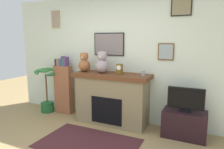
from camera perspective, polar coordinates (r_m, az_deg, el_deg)
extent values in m
cube|color=silver|center=(4.34, 1.56, 4.44)|extent=(5.20, 0.12, 2.60)
cube|color=black|center=(4.33, -0.87, 8.41)|extent=(0.68, 0.02, 0.47)
cube|color=slate|center=(4.32, -0.94, 8.40)|extent=(0.64, 0.00, 0.43)
cube|color=black|center=(3.96, 18.72, 17.48)|extent=(0.35, 0.02, 0.33)
cube|color=#837756|center=(3.95, 18.70, 17.51)|extent=(0.31, 0.00, 0.29)
cube|color=tan|center=(5.10, -15.40, 14.56)|extent=(0.23, 0.02, 0.39)
cube|color=gray|center=(5.09, -15.48, 14.56)|extent=(0.19, 0.00, 0.35)
cube|color=brown|center=(3.96, 14.74, 6.13)|extent=(0.29, 0.02, 0.31)
cube|color=#8E9FA1|center=(3.95, 14.71, 6.12)|extent=(0.25, 0.00, 0.27)
cube|color=#837454|center=(4.20, 0.03, -7.20)|extent=(1.42, 0.53, 0.95)
cube|color=brown|center=(4.08, 0.03, -0.25)|extent=(1.54, 0.59, 0.08)
cube|color=black|center=(4.02, -1.62, -10.05)|extent=(0.64, 0.02, 0.52)
cube|color=brown|center=(4.89, -13.30, -4.11)|extent=(0.42, 0.16, 1.10)
cube|color=black|center=(4.87, -14.97, 3.31)|extent=(0.04, 0.13, 0.16)
cube|color=#9D6538|center=(4.84, -14.46, 3.29)|extent=(0.06, 0.13, 0.16)
cube|color=#30548E|center=(4.80, -13.88, 3.22)|extent=(0.06, 0.13, 0.15)
cube|color=#5B3372|center=(4.76, -13.39, 3.61)|extent=(0.04, 0.13, 0.22)
cube|color=#2A7149|center=(4.74, -12.99, 3.47)|extent=(0.03, 0.13, 0.20)
cube|color=#553769|center=(4.71, -12.55, 3.54)|extent=(0.05, 0.13, 0.21)
cylinder|color=#1E592D|center=(5.17, -17.48, -8.59)|extent=(0.30, 0.30, 0.23)
cylinder|color=brown|center=(5.05, -17.74, -3.70)|extent=(0.04, 0.04, 0.68)
ellipsoid|color=#39733E|center=(4.84, -16.33, 0.12)|extent=(0.12, 0.37, 0.08)
ellipsoid|color=#2E7D34|center=(5.06, -16.91, 1.40)|extent=(0.37, 0.12, 0.08)
ellipsoid|color=#2F6E38|center=(5.16, -18.47, 1.21)|extent=(0.28, 0.35, 0.08)
ellipsoid|color=#2D7135|center=(4.95, -20.25, 0.54)|extent=(0.34, 0.30, 0.08)
ellipsoid|color=#32783D|center=(4.87, -18.85, 0.97)|extent=(0.37, 0.14, 0.08)
cube|color=black|center=(3.91, 19.40, -12.85)|extent=(0.73, 0.40, 0.48)
cube|color=black|center=(3.82, 19.62, -9.25)|extent=(0.20, 0.14, 0.04)
cube|color=black|center=(3.76, 19.80, -6.24)|extent=(0.61, 0.03, 0.38)
cube|color=black|center=(3.74, 19.78, -6.31)|extent=(0.57, 0.00, 0.34)
cube|color=#421F23|center=(3.62, -6.64, -18.37)|extent=(1.64, 1.02, 0.01)
cylinder|color=gray|center=(3.82, 8.71, 0.26)|extent=(0.07, 0.07, 0.09)
cube|color=brown|center=(3.98, 2.10, 1.51)|extent=(0.11, 0.08, 0.20)
cylinder|color=white|center=(3.93, 1.85, 1.89)|extent=(0.09, 0.01, 0.09)
sphere|color=#965932|center=(4.34, -7.68, 2.47)|extent=(0.25, 0.25, 0.25)
sphere|color=#965932|center=(4.32, -7.74, 4.93)|extent=(0.18, 0.18, 0.18)
sphere|color=#965932|center=(4.35, -8.45, 5.65)|extent=(0.06, 0.06, 0.06)
sphere|color=#965932|center=(4.29, -7.05, 5.62)|extent=(0.06, 0.06, 0.06)
sphere|color=beige|center=(4.26, -8.26, 4.73)|extent=(0.05, 0.05, 0.05)
sphere|color=#9B8B93|center=(4.13, -2.76, 2.32)|extent=(0.27, 0.27, 0.27)
sphere|color=#9B8B93|center=(4.11, -2.79, 5.13)|extent=(0.19, 0.19, 0.19)
sphere|color=#9B8B93|center=(4.14, -3.63, 5.97)|extent=(0.07, 0.07, 0.07)
sphere|color=#9B8B93|center=(4.07, -1.94, 5.92)|extent=(0.07, 0.07, 0.07)
sphere|color=beige|center=(4.04, -3.30, 4.91)|extent=(0.06, 0.06, 0.06)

